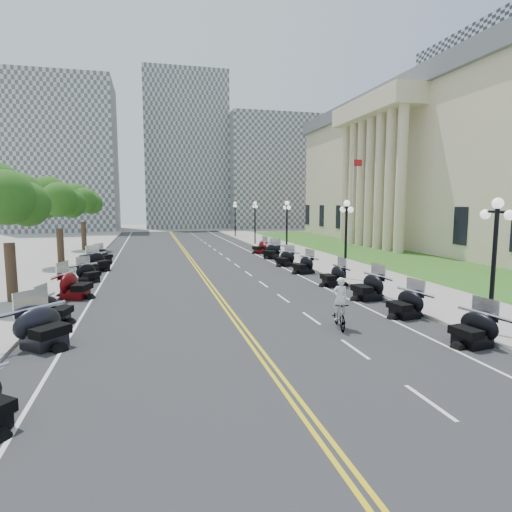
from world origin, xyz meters
TOP-DOWN VIEW (x-y plane):
  - ground at (0.00, 0.00)m, footprint 160.00×160.00m
  - road at (0.00, 10.00)m, footprint 16.00×90.00m
  - centerline_yellow_a at (-0.12, 10.00)m, footprint 0.12×90.00m
  - centerline_yellow_b at (0.12, 10.00)m, footprint 0.12×90.00m
  - edge_line_north at (6.40, 10.00)m, footprint 0.12×90.00m
  - edge_line_south at (-6.40, 10.00)m, footprint 0.12×90.00m
  - lane_dash_3 at (3.20, -12.00)m, footprint 0.12×2.00m
  - lane_dash_4 at (3.20, -8.00)m, footprint 0.12×2.00m
  - lane_dash_5 at (3.20, -4.00)m, footprint 0.12×2.00m
  - lane_dash_6 at (3.20, 0.00)m, footprint 0.12×2.00m
  - lane_dash_7 at (3.20, 4.00)m, footprint 0.12×2.00m
  - lane_dash_8 at (3.20, 8.00)m, footprint 0.12×2.00m
  - lane_dash_9 at (3.20, 12.00)m, footprint 0.12×2.00m
  - lane_dash_10 at (3.20, 16.00)m, footprint 0.12×2.00m
  - lane_dash_11 at (3.20, 20.00)m, footprint 0.12×2.00m
  - lane_dash_12 at (3.20, 24.00)m, footprint 0.12×2.00m
  - lane_dash_13 at (3.20, 28.00)m, footprint 0.12×2.00m
  - lane_dash_14 at (3.20, 32.00)m, footprint 0.12×2.00m
  - lane_dash_15 at (3.20, 36.00)m, footprint 0.12×2.00m
  - lane_dash_16 at (3.20, 40.00)m, footprint 0.12×2.00m
  - lane_dash_17 at (3.20, 44.00)m, footprint 0.12×2.00m
  - lane_dash_18 at (3.20, 48.00)m, footprint 0.12×2.00m
  - lane_dash_19 at (3.20, 52.00)m, footprint 0.12×2.00m
  - sidewalk_north at (10.50, 10.00)m, footprint 5.00×90.00m
  - sidewalk_south at (-10.50, 10.00)m, footprint 5.00×90.00m
  - lawn at (17.50, 18.00)m, footprint 9.00×60.00m
  - civic_building at (32.00, 22.00)m, footprint 26.00×51.00m
  - distant_block_a at (-18.00, 62.00)m, footprint 18.00×14.00m
  - distant_block_b at (4.00, 68.00)m, footprint 16.00×12.00m
  - distant_block_c at (22.00, 65.00)m, footprint 20.00×14.00m
  - street_lamp_1 at (8.60, -8.00)m, footprint 0.50×1.20m
  - street_lamp_2 at (8.60, 4.00)m, footprint 0.50×1.20m
  - street_lamp_3 at (8.60, 16.00)m, footprint 0.50×1.20m
  - street_lamp_4 at (8.60, 28.00)m, footprint 0.50×1.20m
  - street_lamp_5 at (8.60, 40.00)m, footprint 0.50×1.20m
  - flagpole at (18.00, 22.00)m, footprint 1.10×0.20m
  - tree_2 at (-10.00, 2.00)m, footprint 4.80×4.80m
  - tree_3 at (-10.00, 14.00)m, footprint 4.80×4.80m
  - tree_4 at (-10.00, 26.00)m, footprint 4.80×4.80m
  - motorcycle_n_3 at (7.27, -8.69)m, footprint 2.17×2.17m
  - motorcycle_n_4 at (7.16, -4.83)m, footprint 2.17×2.17m
  - motorcycle_n_5 at (7.29, -1.33)m, footprint 2.29×2.29m
  - motorcycle_n_6 at (7.07, 2.43)m, footprint 2.01×2.01m
  - motorcycle_n_7 at (6.93, 7.21)m, footprint 2.33×2.33m
  - motorcycle_n_8 at (6.79, 10.93)m, footprint 2.57×2.57m
  - motorcycle_n_9 at (7.04, 15.57)m, footprint 2.90×2.90m
  - motorcycle_n_10 at (7.03, 19.61)m, footprint 2.29×2.29m
  - motorcycle_s_4 at (-7.01, -5.25)m, footprint 3.15×3.15m
  - motorcycle_s_5 at (-7.29, -2.15)m, footprint 2.25×2.25m
  - motorcycle_s_6 at (-7.22, 2.54)m, footprint 2.74×2.74m
  - motorcycle_s_7 at (-7.19, 7.45)m, footprint 2.58×2.58m
  - motorcycle_s_8 at (-7.07, 11.94)m, footprint 3.03×3.03m
  - motorcycle_s_9 at (-7.20, 16.58)m, footprint 2.56×2.56m
  - bicycle at (3.72, -5.65)m, footprint 0.89×1.88m
  - cyclist_rider at (3.72, -5.65)m, footprint 0.62×0.41m

SIDE VIEW (x-z plane):
  - ground at x=0.00m, z-range 0.00..0.00m
  - road at x=0.00m, z-range 0.00..0.01m
  - centerline_yellow_a at x=-0.12m, z-range 0.01..0.01m
  - centerline_yellow_b at x=0.12m, z-range 0.01..0.01m
  - edge_line_north at x=6.40m, z-range 0.01..0.01m
  - edge_line_south at x=-6.40m, z-range 0.01..0.01m
  - lane_dash_3 at x=3.20m, z-range 0.01..0.01m
  - lane_dash_4 at x=3.20m, z-range 0.01..0.01m
  - lane_dash_5 at x=3.20m, z-range 0.01..0.01m
  - lane_dash_6 at x=3.20m, z-range 0.01..0.01m
  - lane_dash_7 at x=3.20m, z-range 0.01..0.01m
  - lane_dash_8 at x=3.20m, z-range 0.01..0.01m
  - lane_dash_9 at x=3.20m, z-range 0.01..0.01m
  - lane_dash_10 at x=3.20m, z-range 0.01..0.01m
  - lane_dash_11 at x=3.20m, z-range 0.01..0.01m
  - lane_dash_12 at x=3.20m, z-range 0.01..0.01m
  - lane_dash_13 at x=3.20m, z-range 0.01..0.01m
  - lane_dash_14 at x=3.20m, z-range 0.01..0.01m
  - lane_dash_15 at x=3.20m, z-range 0.01..0.01m
  - lane_dash_16 at x=3.20m, z-range 0.01..0.01m
  - lane_dash_17 at x=3.20m, z-range 0.01..0.01m
  - lane_dash_18 at x=3.20m, z-range 0.01..0.01m
  - lane_dash_19 at x=3.20m, z-range 0.01..0.01m
  - lawn at x=17.50m, z-range 0.00..0.10m
  - sidewalk_north at x=10.50m, z-range 0.00..0.15m
  - sidewalk_south at x=-10.50m, z-range 0.00..0.15m
  - bicycle at x=3.72m, z-range 0.00..1.09m
  - motorcycle_s_9 at x=-7.20m, z-range 0.00..1.27m
  - motorcycle_s_7 at x=-7.19m, z-range 0.00..1.28m
  - motorcycle_s_5 at x=-7.29m, z-range 0.00..1.29m
  - motorcycle_n_8 at x=6.79m, z-range 0.00..1.33m
  - motorcycle_n_4 at x=7.16m, z-range 0.00..1.34m
  - motorcycle_n_3 at x=7.27m, z-range 0.00..1.34m
  - motorcycle_n_10 at x=7.03m, z-range 0.00..1.36m
  - motorcycle_n_7 at x=6.93m, z-range 0.00..1.37m
  - motorcycle_n_6 at x=7.07m, z-range 0.00..1.38m
  - motorcycle_n_9 at x=7.04m, z-range 0.00..1.44m
  - motorcycle_n_5 at x=7.29m, z-range 0.00..1.48m
  - motorcycle_s_8 at x=-7.07m, z-range 0.00..1.50m
  - motorcycle_s_6 at x=-7.22m, z-range 0.00..1.55m
  - motorcycle_s_4 at x=-7.01m, z-range 0.00..1.56m
  - cyclist_rider at x=3.72m, z-range 1.09..2.79m
  - street_lamp_1 at x=8.60m, z-range 0.15..5.05m
  - street_lamp_2 at x=8.60m, z-range 0.15..5.05m
  - street_lamp_3 at x=8.60m, z-range 0.15..5.05m
  - street_lamp_4 at x=8.60m, z-range 0.15..5.05m
  - street_lamp_5 at x=8.60m, z-range 0.15..5.05m
  - tree_2 at x=-10.00m, z-range 0.15..9.35m
  - tree_3 at x=-10.00m, z-range 0.15..9.35m
  - tree_4 at x=-10.00m, z-range 0.15..9.35m
  - flagpole at x=18.00m, z-range 0.00..10.00m
  - civic_building at x=32.00m, z-range 0.00..17.80m
  - distant_block_c at x=22.00m, z-range 0.00..22.00m
  - distant_block_a at x=-18.00m, z-range 0.00..26.00m
  - distant_block_b at x=4.00m, z-range 0.00..30.00m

